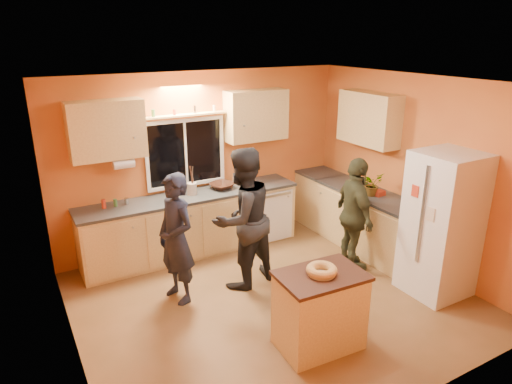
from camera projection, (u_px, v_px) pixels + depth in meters
ground at (273, 300)px, 5.59m from camera, size 4.50×4.50×0.00m
room_shell at (266, 164)px, 5.45m from camera, size 4.54×4.04×2.61m
back_counter at (215, 219)px, 6.85m from camera, size 4.23×0.62×0.90m
right_counter at (368, 221)px, 6.76m from camera, size 0.62×1.84×0.90m
refrigerator at (442, 225)px, 5.52m from camera, size 0.72×0.70×1.80m
island at (320, 310)px, 4.65m from camera, size 0.90×0.64×0.84m
bundt_pastry at (322, 270)px, 4.50m from camera, size 0.31×0.31×0.09m
person_left at (176, 239)px, 5.37m from camera, size 0.51×0.66×1.60m
person_center at (243, 219)px, 5.68m from camera, size 1.02×0.87×1.81m
person_right at (355, 215)px, 6.09m from camera, size 0.63×1.00×1.58m
mixing_bowl at (222, 186)px, 6.79m from camera, size 0.44×0.44×0.09m
utensil_crock at (192, 189)px, 6.53m from camera, size 0.14×0.14×0.17m
potted_plant at (372, 184)px, 6.47m from camera, size 0.32×0.28×0.33m
red_box at (379, 193)px, 6.50m from camera, size 0.17×0.14×0.07m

